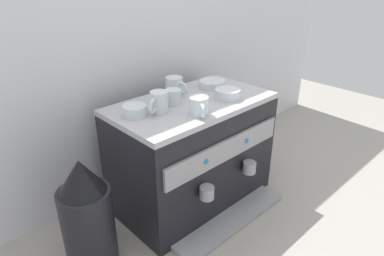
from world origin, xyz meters
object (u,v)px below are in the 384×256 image
ceramic_cup_3 (175,86)px  milk_pitcher (249,153)px  ceramic_bowl_2 (212,84)px  espresso_machine (193,153)px  ceramic_bowl_0 (228,94)px  ceramic_bowl_1 (135,111)px  ceramic_cup_2 (172,97)px  coffee_grinder (87,216)px  ceramic_cup_0 (158,102)px  ceramic_cup_1 (199,106)px

ceramic_cup_3 → milk_pitcher: ceramic_cup_3 is taller
milk_pitcher → ceramic_bowl_2: bearing=169.5°
espresso_machine → ceramic_cup_3: bearing=86.5°
ceramic_bowl_0 → ceramic_bowl_1: size_ratio=1.16×
ceramic_cup_2 → ceramic_bowl_0: size_ratio=0.89×
ceramic_cup_2 → ceramic_bowl_2: 0.27m
espresso_machine → milk_pitcher: (0.44, 0.02, -0.18)m
espresso_machine → milk_pitcher: bearing=2.1°
ceramic_cup_3 → coffee_grinder: bearing=-165.3°
espresso_machine → ceramic_cup_0: size_ratio=6.49×
ceramic_cup_3 → coffee_grinder: ceramic_cup_3 is taller
espresso_machine → ceramic_bowl_1: ceramic_bowl_1 is taller
ceramic_cup_2 → ceramic_bowl_2: bearing=7.1°
ceramic_cup_0 → ceramic_cup_1: size_ratio=1.03×
ceramic_cup_0 → ceramic_bowl_2: ceramic_cup_0 is taller
ceramic_cup_0 → ceramic_cup_2: size_ratio=1.11×
coffee_grinder → milk_pitcher: 0.98m
espresso_machine → milk_pitcher: 0.48m
ceramic_cup_2 → ceramic_bowl_1: size_ratio=1.03×
coffee_grinder → milk_pitcher: coffee_grinder is taller
ceramic_bowl_2 → espresso_machine: bearing=-160.6°
milk_pitcher → coffee_grinder: bearing=-177.8°
ceramic_cup_3 → ceramic_bowl_2: 0.18m
ceramic_cup_3 → milk_pitcher: 0.64m
ceramic_cup_1 → coffee_grinder: 0.55m
espresso_machine → ceramic_cup_3: ceramic_cup_3 is taller
espresso_machine → coffee_grinder: espresso_machine is taller
espresso_machine → ceramic_cup_1: (-0.08, -0.12, 0.28)m
ceramic_cup_2 → coffee_grinder: bearing=-173.2°
ceramic_bowl_2 → coffee_grinder: ceramic_bowl_2 is taller
ceramic_cup_1 → ceramic_cup_3: 0.25m
ceramic_bowl_0 → coffee_grinder: bearing=175.3°
espresso_machine → coffee_grinder: 0.52m
coffee_grinder → ceramic_bowl_1: bearing=13.0°
ceramic_cup_0 → milk_pitcher: (0.61, 0.01, -0.47)m
ceramic_bowl_0 → ceramic_cup_0: bearing=165.1°
ceramic_bowl_0 → ceramic_bowl_1: (-0.38, 0.12, 0.00)m
ceramic_cup_1 → ceramic_bowl_0: (0.21, 0.04, -0.02)m
coffee_grinder → espresso_machine: bearing=2.3°
ceramic_cup_3 → ceramic_bowl_0: ceramic_cup_3 is taller
ceramic_cup_3 → milk_pitcher: bearing=-13.2°
ceramic_cup_0 → ceramic_bowl_0: ceramic_cup_0 is taller
ceramic_cup_1 → ceramic_bowl_2: (0.26, 0.18, -0.02)m
ceramic_cup_1 → ceramic_bowl_1: (-0.18, 0.16, -0.02)m
milk_pitcher → espresso_machine: bearing=-177.9°
espresso_machine → ceramic_cup_1: bearing=-124.0°
ceramic_cup_1 → ceramic_bowl_2: 0.32m
coffee_grinder → ceramic_cup_2: bearing=6.8°
ceramic_bowl_2 → ceramic_cup_2: bearing=-172.9°
espresso_machine → ceramic_cup_3: 0.30m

